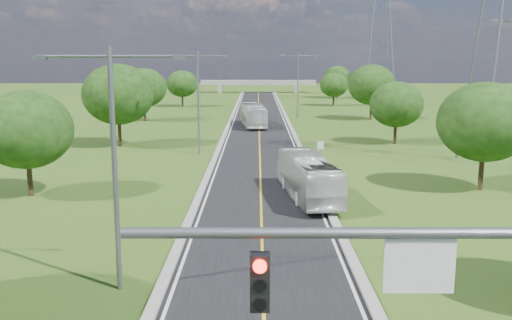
% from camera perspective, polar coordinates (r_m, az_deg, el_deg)
% --- Properties ---
extents(ground, '(260.00, 260.00, 0.00)m').
position_cam_1_polar(ground, '(71.15, 0.33, 2.64)').
color(ground, '#315317').
rests_on(ground, ground).
extents(road, '(8.00, 150.00, 0.06)m').
position_cam_1_polar(road, '(77.09, 0.32, 3.27)').
color(road, black).
rests_on(road, ground).
extents(curb_left, '(0.50, 150.00, 0.22)m').
position_cam_1_polar(curb_left, '(77.19, -2.84, 3.32)').
color(curb_left, gray).
rests_on(curb_left, ground).
extents(curb_right, '(0.50, 150.00, 0.22)m').
position_cam_1_polar(curb_right, '(77.21, 3.48, 3.32)').
color(curb_right, gray).
rests_on(curb_right, ground).
extents(speed_limit_sign, '(0.55, 0.09, 2.40)m').
position_cam_1_polar(speed_limit_sign, '(49.44, 6.46, 1.00)').
color(speed_limit_sign, slate).
rests_on(speed_limit_sign, ground).
extents(overpass, '(30.00, 3.00, 3.20)m').
position_cam_1_polar(overpass, '(150.66, 0.23, 7.68)').
color(overpass, gray).
rests_on(overpass, ground).
extents(streetlight_near_left, '(5.90, 0.25, 10.00)m').
position_cam_1_polar(streetlight_near_left, '(23.51, -14.04, 1.08)').
color(streetlight_near_left, slate).
rests_on(streetlight_near_left, ground).
extents(streetlight_mid_left, '(5.90, 0.25, 10.00)m').
position_cam_1_polar(streetlight_mid_left, '(55.91, -5.81, 6.59)').
color(streetlight_mid_left, slate).
rests_on(streetlight_mid_left, ground).
extents(streetlight_far_right, '(5.90, 0.25, 10.00)m').
position_cam_1_polar(streetlight_far_right, '(88.79, 4.21, 8.02)').
color(streetlight_far_right, slate).
rests_on(streetlight_far_right, ground).
extents(power_tower_far, '(9.00, 6.40, 28.00)m').
position_cam_1_polar(power_tower_far, '(128.28, 12.22, 12.15)').
color(power_tower_far, slate).
rests_on(power_tower_far, ground).
extents(tree_lb, '(6.30, 6.30, 7.33)m').
position_cam_1_polar(tree_lb, '(41.89, -21.99, 2.82)').
color(tree_lb, black).
rests_on(tree_lb, ground).
extents(tree_lc, '(7.56, 7.56, 8.79)m').
position_cam_1_polar(tree_lc, '(62.40, -13.63, 6.40)').
color(tree_lc, black).
rests_on(tree_lc, ground).
extents(tree_ld, '(6.72, 6.72, 7.82)m').
position_cam_1_polar(tree_ld, '(86.26, -11.15, 7.12)').
color(tree_ld, black).
rests_on(tree_ld, ground).
extents(tree_le, '(5.88, 5.88, 6.84)m').
position_cam_1_polar(tree_le, '(109.55, -7.40, 7.57)').
color(tree_le, black).
rests_on(tree_le, ground).
extents(tree_rb, '(6.72, 6.72, 7.82)m').
position_cam_1_polar(tree_rb, '(43.88, 21.91, 3.55)').
color(tree_rb, black).
rests_on(tree_rb, ground).
extents(tree_rc, '(5.88, 5.88, 6.84)m').
position_cam_1_polar(tree_rc, '(64.54, 13.86, 5.41)').
color(tree_rc, black).
rests_on(tree_rc, ground).
extents(tree_rd, '(7.14, 7.14, 8.30)m').
position_cam_1_polar(tree_rd, '(88.30, 11.50, 7.38)').
color(tree_rd, black).
rests_on(tree_rd, ground).
extents(tree_re, '(5.46, 5.46, 6.35)m').
position_cam_1_polar(tree_re, '(111.61, 7.79, 7.45)').
color(tree_re, black).
rests_on(tree_re, ground).
extents(tree_rf, '(6.30, 6.30, 7.33)m').
position_cam_1_polar(tree_rf, '(131.85, 8.17, 8.15)').
color(tree_rf, black).
rests_on(tree_rf, ground).
extents(bus_outbound, '(3.84, 10.76, 2.93)m').
position_cam_1_polar(bus_outbound, '(38.74, 5.24, -1.70)').
color(bus_outbound, silver).
rests_on(bus_outbound, road).
extents(bus_inbound, '(3.82, 11.29, 3.08)m').
position_cam_1_polar(bus_inbound, '(78.01, -0.27, 4.51)').
color(bus_inbound, silver).
rests_on(bus_inbound, road).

